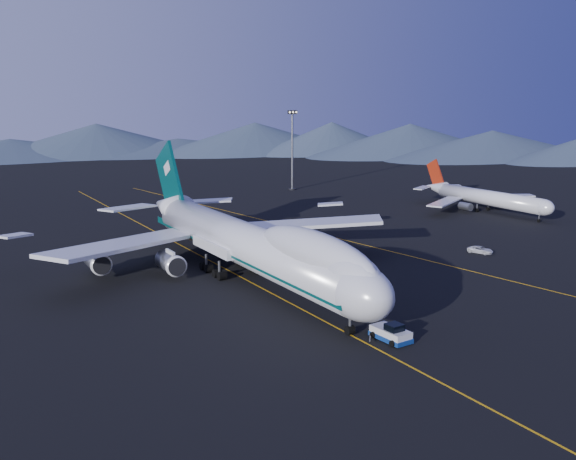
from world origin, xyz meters
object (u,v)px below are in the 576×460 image
pushback_tug (391,334)px  second_jet (484,197)px  floodlight_mast (292,150)px  boeing_747 (246,243)px  service_van (480,250)px

pushback_tug → second_jet: second_jet is taller
floodlight_mast → boeing_747: bearing=-124.9°
boeing_747 → floodlight_mast: bearing=55.1°
boeing_747 → second_jet: boeing_747 is taller
service_van → floodlight_mast: (12.68, 86.48, 11.36)m
boeing_747 → second_jet: 81.19m
boeing_747 → service_van: boeing_747 is taller
boeing_747 → floodlight_mast: (56.42, 80.73, 6.16)m
service_van → floodlight_mast: 88.14m
floodlight_mast → service_van: bearing=-98.3°
pushback_tug → floodlight_mast: 123.74m
boeing_747 → pushback_tug: boeing_747 is taller
boeing_747 → second_jet: size_ratio=1.80×
boeing_747 → pushback_tug: size_ratio=14.23×
service_van → pushback_tug: bearing=-170.7°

